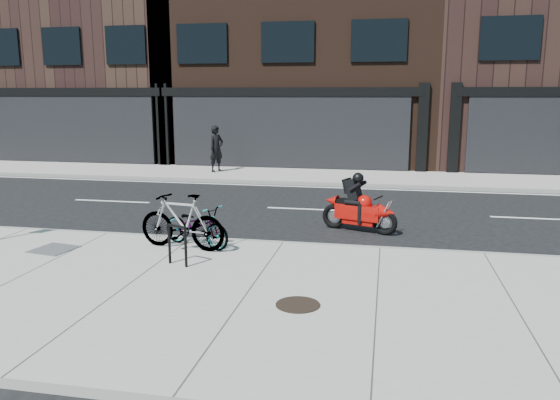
% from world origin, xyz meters
% --- Properties ---
extents(ground, '(120.00, 120.00, 0.00)m').
position_xyz_m(ground, '(0.00, 0.00, 0.00)').
color(ground, black).
rests_on(ground, ground).
extents(sidewalk_near, '(60.00, 6.00, 0.13)m').
position_xyz_m(sidewalk_near, '(0.00, -5.00, 0.07)').
color(sidewalk_near, gray).
rests_on(sidewalk_near, ground).
extents(sidewalk_far, '(60.00, 3.50, 0.13)m').
position_xyz_m(sidewalk_far, '(0.00, 7.75, 0.07)').
color(sidewalk_far, gray).
rests_on(sidewalk_far, ground).
extents(building_midwest, '(10.00, 10.00, 12.00)m').
position_xyz_m(building_midwest, '(-12.00, 14.50, 6.00)').
color(building_midwest, black).
rests_on(building_midwest, ground).
extents(building_center, '(12.00, 10.00, 14.50)m').
position_xyz_m(building_center, '(-2.00, 14.50, 7.25)').
color(building_center, black).
rests_on(building_center, ground).
extents(bike_rack, '(0.42, 0.20, 0.75)m').
position_xyz_m(bike_rack, '(-1.59, -3.84, 0.57)').
color(bike_rack, black).
rests_on(bike_rack, sidewalk_near).
extents(bicycle_front, '(1.73, 1.14, 0.86)m').
position_xyz_m(bicycle_front, '(-1.67, -2.60, 0.56)').
color(bicycle_front, gray).
rests_on(bicycle_front, sidewalk_near).
extents(bicycle_rear, '(1.94, 0.83, 1.13)m').
position_xyz_m(bicycle_rear, '(-1.89, -2.82, 0.69)').
color(bicycle_rear, gray).
rests_on(bicycle_rear, sidewalk_near).
extents(motorcycle, '(1.81, 0.93, 1.41)m').
position_xyz_m(motorcycle, '(1.55, -0.25, 0.57)').
color(motorcycle, black).
rests_on(motorcycle, ground).
extents(pedestrian, '(0.71, 0.79, 1.82)m').
position_xyz_m(pedestrian, '(-4.55, 7.80, 1.04)').
color(pedestrian, black).
rests_on(pedestrian, sidewalk_far).
extents(manhole_cover, '(0.79, 0.79, 0.02)m').
position_xyz_m(manhole_cover, '(0.86, -5.31, 0.14)').
color(manhole_cover, black).
rests_on(manhole_cover, sidewalk_near).
extents(utility_grate, '(0.86, 0.86, 0.02)m').
position_xyz_m(utility_grate, '(-4.40, -3.38, 0.14)').
color(utility_grate, '#444447').
rests_on(utility_grate, sidewalk_near).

